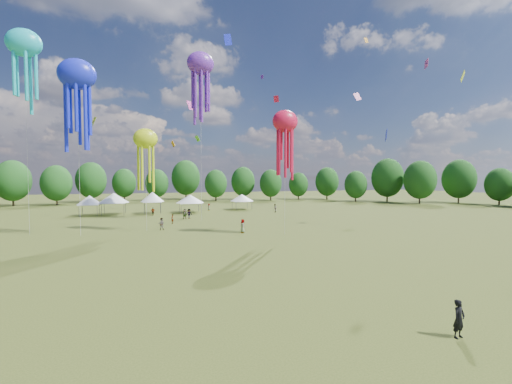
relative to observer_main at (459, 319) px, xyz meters
name	(u,v)px	position (x,y,z in m)	size (l,w,h in m)	color
ground	(290,328)	(-6.99, 3.26, -0.88)	(300.00, 300.00, 0.00)	#384416
observer_main	(459,319)	(0.00, 0.00, 0.00)	(0.64, 0.42, 1.75)	black
spectator_near	(161,224)	(-12.12, 36.34, -0.02)	(0.84, 0.65, 1.72)	gray
spectators_far	(209,213)	(-3.50, 47.94, -0.02)	(25.68, 32.10, 1.81)	gray
festival_tents	(161,198)	(-11.47, 59.47, 2.21)	(36.47, 8.81, 4.46)	#47474C
show_kites	(139,91)	(-14.80, 37.75, 18.55)	(35.19, 20.22, 28.64)	#1925E9
small_kites	(182,33)	(-8.17, 44.48, 30.23)	(80.50, 53.04, 45.69)	#1925E9
treeline	(163,181)	(-10.85, 65.77, 5.67)	(201.57, 95.24, 13.43)	#38281C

